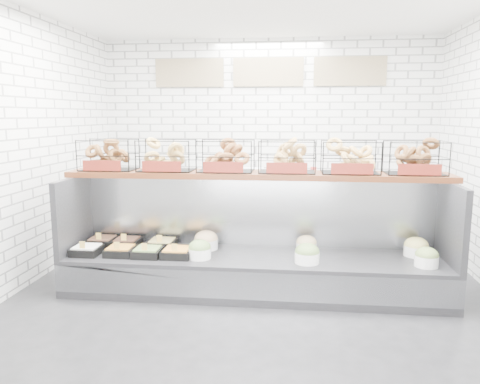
# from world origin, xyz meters

# --- Properties ---
(ground) EXTENTS (5.50, 5.50, 0.00)m
(ground) POSITION_xyz_m (0.00, 0.00, 0.00)
(ground) COLOR black
(ground) RESTS_ON ground
(room_shell) EXTENTS (5.02, 5.51, 3.01)m
(room_shell) POSITION_xyz_m (0.00, 0.60, 2.06)
(room_shell) COLOR white
(room_shell) RESTS_ON ground
(display_case) EXTENTS (4.00, 0.90, 1.20)m
(display_case) POSITION_xyz_m (-0.02, 0.34, 0.33)
(display_case) COLOR black
(display_case) RESTS_ON ground
(bagel_shelf) EXTENTS (4.10, 0.50, 0.40)m
(bagel_shelf) POSITION_xyz_m (0.00, 0.52, 1.40)
(bagel_shelf) COLOR #441E0E
(bagel_shelf) RESTS_ON display_case
(prep_counter) EXTENTS (4.00, 0.60, 1.20)m
(prep_counter) POSITION_xyz_m (-0.00, 2.43, 0.47)
(prep_counter) COLOR #93969B
(prep_counter) RESTS_ON ground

